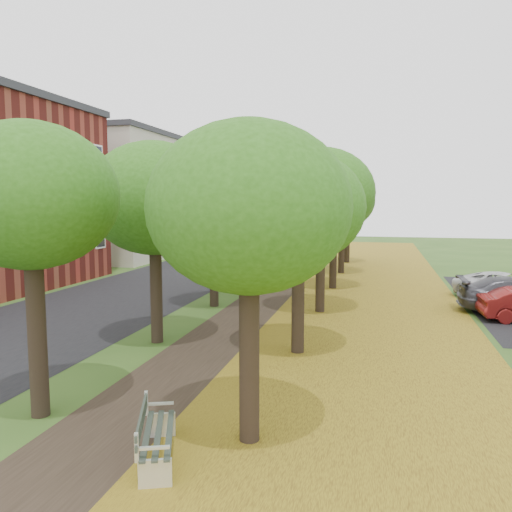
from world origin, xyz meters
The scene contains 9 objects.
ground centered at (0.00, 0.00, 0.00)m, with size 120.00×120.00×0.00m, color #2D4C19.
street_asphalt centered at (-7.50, 15.00, 0.00)m, with size 8.00×70.00×0.01m, color black.
footpath centered at (0.00, 15.00, 0.00)m, with size 3.20×70.00×0.01m, color black.
leaf_verge centered at (5.00, 15.00, 0.01)m, with size 7.50×70.00×0.01m, color olive.
tree_row_west centered at (-2.20, 15.00, 4.63)m, with size 4.10×34.10×6.40m.
tree_row_east centered at (2.60, 15.00, 4.63)m, with size 4.10×34.10×6.40m.
building_cream centered at (-17.00, 33.00, 5.21)m, with size 10.30×20.30×10.40m.
bench centered at (1.12, -1.17, 0.49)m, with size 1.26×2.07×0.94m.
car_white centered at (11.00, 17.02, 0.64)m, with size 2.12×4.60×1.28m, color silver.
Camera 1 is at (5.01, -9.17, 4.74)m, focal length 35.00 mm.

